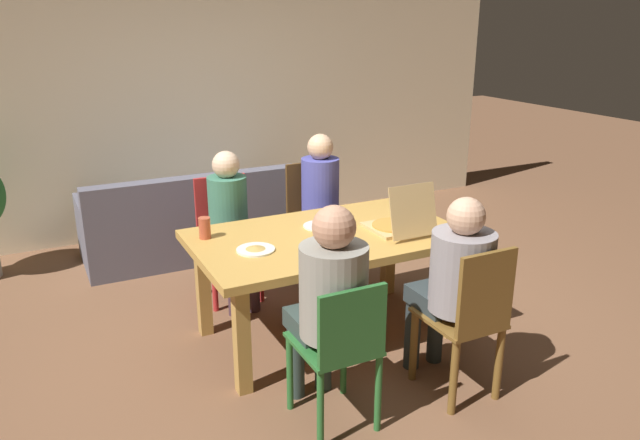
{
  "coord_description": "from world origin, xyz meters",
  "views": [
    {
      "loc": [
        -1.74,
        -3.39,
        2.13
      ],
      "look_at": [
        0.0,
        0.1,
        0.82
      ],
      "focal_mm": 34.28,
      "sensor_mm": 36.0,
      "label": 1
    }
  ],
  "objects_px": {
    "dining_table": "(327,246)",
    "drinking_glass_0": "(205,228)",
    "pizza_box_0": "(398,224)",
    "person_1": "(329,295)",
    "plate_1": "(256,249)",
    "chair_1": "(341,347)",
    "couch": "(190,224)",
    "person_2": "(231,216)",
    "chair_0": "(468,320)",
    "plate_0": "(319,225)",
    "chair_2": "(226,232)",
    "person_3": "(323,199)",
    "drinking_glass_1": "(321,229)",
    "chair_3": "(315,215)",
    "person_0": "(455,276)"
  },
  "relations": [
    {
      "from": "person_1",
      "to": "drinking_glass_0",
      "type": "height_order",
      "value": "person_1"
    },
    {
      "from": "dining_table",
      "to": "chair_3",
      "type": "relative_size",
      "value": 1.81
    },
    {
      "from": "chair_1",
      "to": "drinking_glass_0",
      "type": "distance_m",
      "value": 1.31
    },
    {
      "from": "chair_0",
      "to": "chair_2",
      "type": "xyz_separation_m",
      "value": [
        -0.78,
        1.95,
        0.02
      ]
    },
    {
      "from": "pizza_box_0",
      "to": "plate_0",
      "type": "bearing_deg",
      "value": 144.29
    },
    {
      "from": "chair_1",
      "to": "person_1",
      "type": "xyz_separation_m",
      "value": [
        0.0,
        0.13,
        0.24
      ]
    },
    {
      "from": "dining_table",
      "to": "plate_0",
      "type": "relative_size",
      "value": 8.0
    },
    {
      "from": "chair_0",
      "to": "person_3",
      "type": "height_order",
      "value": "person_3"
    },
    {
      "from": "chair_0",
      "to": "plate_1",
      "type": "bearing_deg",
      "value": 134.19
    },
    {
      "from": "chair_0",
      "to": "person_3",
      "type": "distance_m",
      "value": 1.83
    },
    {
      "from": "person_2",
      "to": "pizza_box_0",
      "type": "xyz_separation_m",
      "value": [
        0.86,
        -0.96,
        0.1
      ]
    },
    {
      "from": "chair_3",
      "to": "plate_1",
      "type": "xyz_separation_m",
      "value": [
        -0.91,
        -1.03,
        0.21
      ]
    },
    {
      "from": "couch",
      "to": "chair_3",
      "type": "bearing_deg",
      "value": -50.23
    },
    {
      "from": "drinking_glass_1",
      "to": "couch",
      "type": "height_order",
      "value": "drinking_glass_1"
    },
    {
      "from": "person_1",
      "to": "couch",
      "type": "height_order",
      "value": "person_1"
    },
    {
      "from": "plate_1",
      "to": "drinking_glass_0",
      "type": "xyz_separation_m",
      "value": [
        -0.22,
        0.35,
        0.06
      ]
    },
    {
      "from": "chair_2",
      "to": "couch",
      "type": "height_order",
      "value": "chair_2"
    },
    {
      "from": "chair_3",
      "to": "pizza_box_0",
      "type": "height_order",
      "value": "pizza_box_0"
    },
    {
      "from": "chair_0",
      "to": "person_1",
      "type": "xyz_separation_m",
      "value": [
        -0.78,
        0.2,
        0.24
      ]
    },
    {
      "from": "dining_table",
      "to": "drinking_glass_1",
      "type": "height_order",
      "value": "drinking_glass_1"
    },
    {
      "from": "chair_1",
      "to": "person_2",
      "type": "bearing_deg",
      "value": 90.0
    },
    {
      "from": "person_1",
      "to": "chair_3",
      "type": "relative_size",
      "value": 1.27
    },
    {
      "from": "drinking_glass_1",
      "to": "dining_table",
      "type": "bearing_deg",
      "value": 42.03
    },
    {
      "from": "chair_0",
      "to": "plate_0",
      "type": "height_order",
      "value": "chair_0"
    },
    {
      "from": "dining_table",
      "to": "drinking_glass_0",
      "type": "bearing_deg",
      "value": 159.44
    },
    {
      "from": "person_3",
      "to": "chair_2",
      "type": "bearing_deg",
      "value": 169.99
    },
    {
      "from": "chair_0",
      "to": "pizza_box_0",
      "type": "xyz_separation_m",
      "value": [
        0.07,
        0.85,
        0.3
      ]
    },
    {
      "from": "person_2",
      "to": "drinking_glass_1",
      "type": "xyz_separation_m",
      "value": [
        0.32,
        -0.87,
        0.12
      ]
    },
    {
      "from": "person_3",
      "to": "pizza_box_0",
      "type": "xyz_separation_m",
      "value": [
        0.07,
        -0.96,
        0.07
      ]
    },
    {
      "from": "dining_table",
      "to": "pizza_box_0",
      "type": "distance_m",
      "value": 0.5
    },
    {
      "from": "chair_1",
      "to": "plate_1",
      "type": "xyz_separation_m",
      "value": [
        -0.13,
        0.87,
        0.26
      ]
    },
    {
      "from": "person_1",
      "to": "plate_1",
      "type": "xyz_separation_m",
      "value": [
        -0.13,
        0.74,
        0.02
      ]
    },
    {
      "from": "person_1",
      "to": "couch",
      "type": "relative_size",
      "value": 0.65
    },
    {
      "from": "person_2",
      "to": "drinking_glass_1",
      "type": "bearing_deg",
      "value": -69.69
    },
    {
      "from": "dining_table",
      "to": "chair_1",
      "type": "height_order",
      "value": "chair_1"
    },
    {
      "from": "drinking_glass_0",
      "to": "couch",
      "type": "height_order",
      "value": "drinking_glass_0"
    },
    {
      "from": "pizza_box_0",
      "to": "drinking_glass_0",
      "type": "bearing_deg",
      "value": 159.87
    },
    {
      "from": "person_0",
      "to": "chair_3",
      "type": "height_order",
      "value": "person_0"
    },
    {
      "from": "person_1",
      "to": "couch",
      "type": "distance_m",
      "value": 2.78
    },
    {
      "from": "dining_table",
      "to": "pizza_box_0",
      "type": "xyz_separation_m",
      "value": [
        0.45,
        -0.16,
        0.14
      ]
    },
    {
      "from": "dining_table",
      "to": "person_3",
      "type": "xyz_separation_m",
      "value": [
        0.38,
        0.8,
        0.07
      ]
    },
    {
      "from": "chair_2",
      "to": "dining_table",
      "type": "bearing_deg",
      "value": -66.92
    },
    {
      "from": "chair_0",
      "to": "chair_2",
      "type": "bearing_deg",
      "value": 111.83
    },
    {
      "from": "plate_1",
      "to": "drinking_glass_1",
      "type": "relative_size",
      "value": 1.72
    },
    {
      "from": "chair_1",
      "to": "plate_1",
      "type": "distance_m",
      "value": 0.92
    },
    {
      "from": "dining_table",
      "to": "pizza_box_0",
      "type": "relative_size",
      "value": 4.13
    },
    {
      "from": "person_2",
      "to": "dining_table",
      "type": "bearing_deg",
      "value": -63.26
    },
    {
      "from": "dining_table",
      "to": "chair_3",
      "type": "xyz_separation_m",
      "value": [
        0.38,
        0.95,
        -0.12
      ]
    },
    {
      "from": "chair_2",
      "to": "pizza_box_0",
      "type": "xyz_separation_m",
      "value": [
        0.86,
        -1.1,
        0.28
      ]
    },
    {
      "from": "person_3",
      "to": "plate_0",
      "type": "distance_m",
      "value": 0.74
    }
  ]
}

